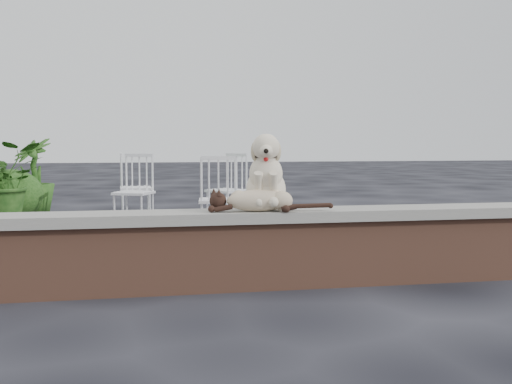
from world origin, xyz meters
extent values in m
plane|color=black|center=(0.00, 0.00, 0.00)|extent=(60.00, 60.00, 0.00)
cube|color=brown|center=(0.00, 0.00, 0.25)|extent=(6.00, 0.30, 0.50)
cube|color=slate|center=(0.00, 0.00, 0.54)|extent=(6.20, 0.40, 0.08)
imported|color=#153C11|center=(-1.91, 4.54, 0.55)|extent=(1.23, 1.16, 1.10)
imported|color=#153C11|center=(-1.66, 5.23, 0.58)|extent=(0.91, 0.91, 1.15)
ellipsoid|color=#153C11|center=(-1.93, 4.92, 0.33)|extent=(0.93, 0.85, 0.74)
camera|label=1|loc=(-0.09, -4.46, 1.08)|focal=43.20mm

